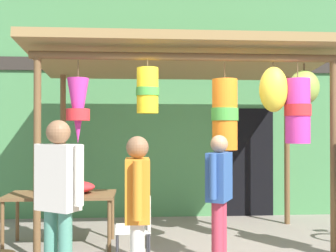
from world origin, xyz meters
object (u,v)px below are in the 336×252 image
Objects in this scene: display_table at (61,199)px; flower_heap_on_table at (68,187)px; folding_chair at (139,223)px; customer_foreground at (219,189)px; vendor_in_orange at (137,205)px; passerby_at_right at (58,193)px.

flower_heap_on_table is at bearing -3.10° from display_table.
customer_foreground is (0.95, -0.01, 0.39)m from folding_chair.
display_table is 0.95× the size of vendor_in_orange.
display_table is 1.74× the size of folding_chair.
passerby_at_right is (-1.71, -0.85, 0.10)m from customer_foreground.
vendor_in_orange is at bearing -11.33° from passerby_at_right.
flower_heap_on_table is 2.12m from customer_foreground.
passerby_at_right reaches higher than display_table.
folding_chair is 1.26m from passerby_at_right.
flower_heap_on_table is (0.09, -0.01, 0.16)m from display_table.
folding_chair is at bearing 179.22° from customer_foreground.
display_table is 2.18m from vendor_in_orange.
vendor_in_orange is at bearing -91.01° from folding_chair.
passerby_at_right is (0.30, -1.75, 0.35)m from display_table.
passerby_at_right is at bearing -153.66° from customer_foreground.
passerby_at_right reaches higher than vendor_in_orange.
flower_heap_on_table is 0.50× the size of vendor_in_orange.
display_table is 2.22m from customer_foreground.
flower_heap_on_table reaches higher than display_table.
display_table is 0.87× the size of passerby_at_right.
passerby_at_right reaches higher than customer_foreground.
customer_foreground is at bearing -23.96° from display_table.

